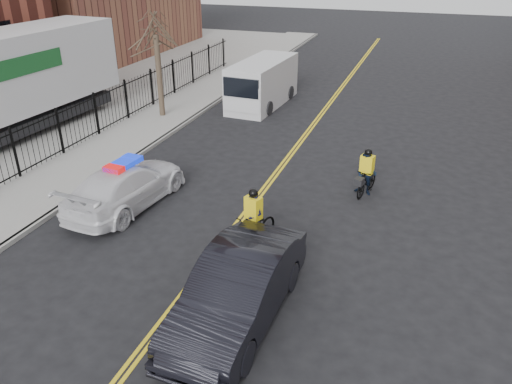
{
  "coord_description": "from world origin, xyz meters",
  "views": [
    {
      "loc": [
        5.14,
        -11.75,
        8.06
      ],
      "look_at": [
        0.65,
        1.02,
        1.3
      ],
      "focal_mm": 35.0,
      "sensor_mm": 36.0,
      "label": 1
    }
  ],
  "objects": [
    {
      "name": "sidewalk",
      "position": [
        -7.5,
        8.0,
        0.07
      ],
      "size": [
        3.0,
        60.0,
        0.15
      ],
      "primitive_type": "cube",
      "color": "gray",
      "rests_on": "ground"
    },
    {
      "name": "curb",
      "position": [
        -6.0,
        8.0,
        0.07
      ],
      "size": [
        0.2,
        60.0,
        0.15
      ],
      "primitive_type": "cube",
      "color": "gray",
      "rests_on": "ground"
    },
    {
      "name": "street_tree",
      "position": [
        -7.6,
        10.0,
        3.53
      ],
      "size": [
        3.2,
        3.2,
        4.8
      ],
      "color": "#392E21",
      "rests_on": "sidewalk"
    },
    {
      "name": "police_cruiser",
      "position": [
        -4.02,
        1.1,
        0.74
      ],
      "size": [
        2.47,
        5.2,
        1.62
      ],
      "rotation": [
        0.0,
        0.0,
        3.06
      ],
      "color": "white",
      "rests_on": "ground"
    },
    {
      "name": "cargo_van",
      "position": [
        -3.51,
        13.78,
        1.18
      ],
      "size": [
        2.51,
        5.9,
        2.42
      ],
      "rotation": [
        0.0,
        0.0,
        -0.06
      ],
      "color": "silver",
      "rests_on": "ground"
    },
    {
      "name": "ground",
      "position": [
        0.0,
        0.0,
        0.0
      ],
      "size": [
        120.0,
        120.0,
        0.0
      ],
      "primitive_type": "plane",
      "color": "black",
      "rests_on": "ground"
    },
    {
      "name": "center_line_left",
      "position": [
        -0.08,
        8.0,
        0.01
      ],
      "size": [
        0.1,
        60.0,
        0.01
      ],
      "primitive_type": "cube",
      "color": "yellow",
      "rests_on": "ground"
    },
    {
      "name": "dark_sedan",
      "position": [
        1.65,
        -3.08,
        0.85
      ],
      "size": [
        2.0,
        5.23,
        1.7
      ],
      "primitive_type": "imported",
      "rotation": [
        0.0,
        0.0,
        -0.04
      ],
      "color": "black",
      "rests_on": "ground"
    },
    {
      "name": "cyclist_far",
      "position": [
        3.5,
        4.66,
        0.68
      ],
      "size": [
        0.89,
        1.76,
        1.72
      ],
      "rotation": [
        0.0,
        0.0,
        -0.24
      ],
      "color": "black",
      "rests_on": "ground"
    },
    {
      "name": "cyclist_near",
      "position": [
        0.84,
        0.26,
        0.62
      ],
      "size": [
        1.23,
        1.92,
        1.78
      ],
      "rotation": [
        0.0,
        0.0,
        -0.36
      ],
      "color": "black",
      "rests_on": "ground"
    },
    {
      "name": "iron_fence",
      "position": [
        -9.0,
        8.0,
        1.0
      ],
      "size": [
        0.12,
        28.0,
        2.0
      ],
      "primitive_type": null,
      "color": "black",
      "rests_on": "ground"
    },
    {
      "name": "center_line_right",
      "position": [
        0.08,
        8.0,
        0.01
      ],
      "size": [
        0.1,
        60.0,
        0.01
      ],
      "primitive_type": "cube",
      "color": "yellow",
      "rests_on": "ground"
    }
  ]
}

